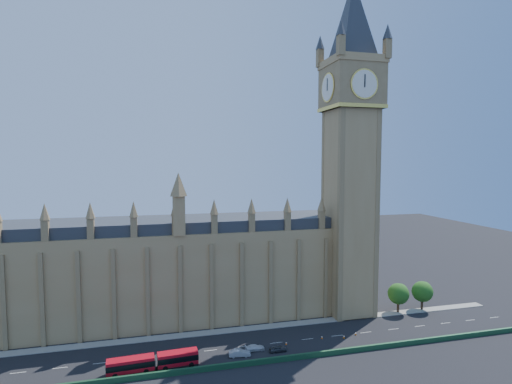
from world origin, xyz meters
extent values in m
plane|color=black|center=(0.00, 0.00, 0.00)|extent=(400.00, 400.00, 0.00)
cube|color=#99794A|center=(-25.00, 22.00, 12.50)|extent=(120.00, 20.00, 25.00)
cube|color=#2D3035|center=(-25.00, 22.00, 26.50)|extent=(120.00, 18.00, 3.00)
cube|color=#99794A|center=(38.00, 14.00, 29.00)|extent=(12.00, 12.00, 58.00)
cube|color=olive|center=(38.00, 14.00, 64.00)|extent=(14.00, 14.00, 12.00)
cylinder|color=silver|center=(38.00, 6.85, 64.00)|extent=(7.20, 0.30, 7.20)
cube|color=#99794A|center=(38.00, 14.00, 71.00)|extent=(14.50, 14.50, 2.00)
cube|color=#1E4C2D|center=(0.00, -9.00, 0.60)|extent=(160.00, 0.60, 1.20)
cube|color=gray|center=(0.00, 9.50, 0.08)|extent=(160.00, 3.00, 0.16)
cylinder|color=#382619|center=(52.00, 10.00, 2.00)|extent=(0.70, 0.70, 4.00)
sphere|color=#184512|center=(52.00, 10.00, 5.50)|extent=(6.00, 6.00, 6.00)
sphere|color=#184512|center=(52.80, 10.30, 6.10)|extent=(4.38, 4.38, 4.38)
cylinder|color=#382619|center=(60.00, 10.00, 2.00)|extent=(0.70, 0.70, 4.00)
sphere|color=#184512|center=(60.00, 10.00, 5.50)|extent=(6.00, 6.00, 6.00)
sphere|color=#184512|center=(60.80, 10.30, 6.10)|extent=(4.38, 4.38, 4.38)
cube|color=#B20B19|center=(-21.31, -5.92, 1.59)|extent=(9.65, 3.16, 3.17)
cube|color=#B20B19|center=(-11.70, -5.40, 1.59)|extent=(8.59, 3.10, 3.17)
cube|color=black|center=(-21.31, -5.92, 1.97)|extent=(9.70, 3.21, 1.21)
cube|color=black|center=(-11.70, -5.40, 1.97)|extent=(8.64, 3.15, 1.21)
cylinder|color=black|center=(-16.77, -5.67, 1.43)|extent=(0.97, 2.58, 2.54)
cylinder|color=black|center=(-24.28, -7.41, 0.53)|extent=(1.07, 0.37, 1.06)
cylinder|color=black|center=(-24.42, -4.77, 0.53)|extent=(1.07, 0.37, 1.06)
cylinder|color=black|center=(-18.19, -7.08, 0.53)|extent=(1.07, 0.37, 1.06)
cylinder|color=black|center=(-18.34, -4.44, 0.53)|extent=(1.07, 0.37, 1.06)
cylinder|color=black|center=(-14.33, -6.87, 0.53)|extent=(1.07, 0.37, 1.06)
cylinder|color=black|center=(-14.47, -4.23, 0.53)|extent=(1.07, 0.37, 1.06)
cylinder|color=black|center=(-8.92, -6.57, 0.53)|extent=(1.07, 0.37, 1.06)
cylinder|color=black|center=(-9.07, -3.93, 0.53)|extent=(1.07, 0.37, 1.06)
imported|color=#3B3D42|center=(11.01, -4.42, 0.70)|extent=(4.11, 1.70, 1.39)
imported|color=#ACAEB3|center=(2.00, -4.45, 0.80)|extent=(5.00, 2.25, 1.59)
imported|color=silver|center=(6.00, -2.55, 0.67)|extent=(4.64, 1.99, 1.33)
cube|color=black|center=(14.00, -1.54, 0.02)|extent=(0.48, 0.48, 0.04)
cone|color=#EA570C|center=(14.00, -1.54, 0.35)|extent=(0.53, 0.53, 0.69)
cylinder|color=white|center=(14.00, -1.54, 0.45)|extent=(0.34, 0.34, 0.12)
cube|color=black|center=(23.57, -0.68, 0.02)|extent=(0.50, 0.50, 0.04)
cone|color=#E25A0B|center=(23.57, -0.68, 0.36)|extent=(0.55, 0.55, 0.73)
cylinder|color=white|center=(23.57, -0.68, 0.47)|extent=(0.35, 0.35, 0.12)
cube|color=black|center=(28.98, -1.78, 0.02)|extent=(0.57, 0.57, 0.04)
cone|color=orange|center=(28.98, -1.78, 0.39)|extent=(0.63, 0.63, 0.79)
cylinder|color=white|center=(28.98, -1.78, 0.51)|extent=(0.38, 0.38, 0.13)
cube|color=black|center=(32.70, -0.81, 0.02)|extent=(0.42, 0.42, 0.04)
cone|color=#D5590B|center=(32.70, -0.81, 0.36)|extent=(0.47, 0.47, 0.72)
cylinder|color=white|center=(32.70, -0.81, 0.46)|extent=(0.35, 0.35, 0.12)
camera|label=1|loc=(-15.64, -89.21, 43.70)|focal=28.00mm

